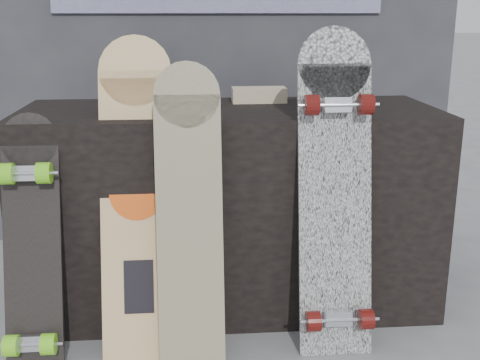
{
  "coord_description": "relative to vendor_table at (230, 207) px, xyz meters",
  "views": [
    {
      "loc": [
        -0.15,
        -1.79,
        1.16
      ],
      "look_at": [
        0.02,
        0.2,
        0.6
      ],
      "focal_mm": 45.0,
      "sensor_mm": 36.0,
      "label": 1
    }
  ],
  "objects": [
    {
      "name": "merch_box_purple",
      "position": [
        -0.37,
        -0.03,
        0.45
      ],
      "size": [
        0.18,
        0.12,
        0.1
      ],
      "primitive_type": "cube",
      "color": "#3C3268",
      "rests_on": "vendor_table"
    },
    {
      "name": "longboard_geisha",
      "position": [
        -0.34,
        -0.28,
        0.17
      ],
      "size": [
        0.25,
        0.36,
        1.09
      ],
      "rotation": [
        -0.31,
        0.0,
        0.0
      ],
      "color": "beige",
      "rests_on": "ground"
    },
    {
      "name": "vendor_table",
      "position": [
        0.0,
        0.0,
        0.0
      ],
      "size": [
        1.6,
        0.6,
        0.8
      ],
      "primitive_type": "cube",
      "color": "black",
      "rests_on": "ground"
    },
    {
      "name": "longboard_celtic",
      "position": [
        -0.16,
        -0.4,
        0.14
      ],
      "size": [
        0.22,
        0.24,
        1.01
      ],
      "rotation": [
        -0.22,
        0.0,
        0.0
      ],
      "color": "beige",
      "rests_on": "ground"
    },
    {
      "name": "skateboard_dark",
      "position": [
        -0.69,
        -0.39,
        0.03
      ],
      "size": [
        0.19,
        0.3,
        0.84
      ],
      "rotation": [
        -0.26,
        0.0,
        0.0
      ],
      "color": "black",
      "rests_on": "ground"
    },
    {
      "name": "merch_box_small",
      "position": [
        0.42,
        0.02,
        0.46
      ],
      "size": [
        0.14,
        0.14,
        0.12
      ],
      "primitive_type": "cube",
      "color": "#3C3268",
      "rests_on": "vendor_table"
    },
    {
      "name": "booth",
      "position": [
        0.0,
        0.85,
        0.7
      ],
      "size": [
        2.4,
        0.22,
        2.2
      ],
      "color": "#323136",
      "rests_on": "ground"
    },
    {
      "name": "merch_box_flat",
      "position": [
        0.13,
        0.15,
        0.43
      ],
      "size": [
        0.22,
        0.1,
        0.06
      ],
      "primitive_type": "cube",
      "color": "#D1B78C",
      "rests_on": "vendor_table"
    },
    {
      "name": "longboard_cascadia",
      "position": [
        0.34,
        -0.36,
        0.18
      ],
      "size": [
        0.25,
        0.3,
        1.12
      ],
      "rotation": [
        -0.2,
        0.0,
        0.0
      ],
      "color": "white",
      "rests_on": "ground"
    }
  ]
}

